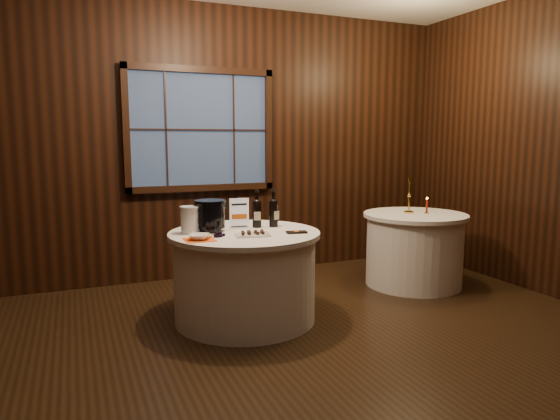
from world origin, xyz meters
name	(u,v)px	position (x,y,z in m)	size (l,w,h in m)	color
ground	(292,367)	(0.00, 0.00, 0.00)	(6.00, 6.00, 0.00)	black
back_wall	(200,139)	(0.00, 2.48, 1.54)	(6.00, 0.10, 3.00)	black
main_table	(245,275)	(0.00, 1.00, 0.39)	(1.28, 1.28, 0.77)	white
side_table	(414,249)	(2.00, 1.30, 0.39)	(1.08, 1.08, 0.77)	white
sign_stand	(239,218)	(0.01, 1.18, 0.86)	(0.17, 0.10, 0.27)	silver
port_bottle_left	(257,211)	(0.17, 1.16, 0.91)	(0.08, 0.09, 0.33)	black
port_bottle_right	(273,211)	(0.32, 1.13, 0.92)	(0.08, 0.09, 0.34)	black
ice_bucket	(210,215)	(-0.26, 1.12, 0.91)	(0.26, 0.26, 0.27)	black
chocolate_plate	(253,234)	(0.00, 0.80, 0.79)	(0.30, 0.22, 0.04)	white
chocolate_box	(297,232)	(0.38, 0.77, 0.78)	(0.17, 0.09, 0.01)	black
grape_bunch	(220,235)	(-0.26, 0.84, 0.79)	(0.16, 0.09, 0.04)	black
glass_pitcher	(190,220)	(-0.44, 1.11, 0.88)	(0.21, 0.16, 0.23)	white
orange_napkin	(199,240)	(-0.44, 0.80, 0.77)	(0.23, 0.23, 0.00)	#FF5B15
cracker_bowl	(199,237)	(-0.44, 0.80, 0.79)	(0.17, 0.17, 0.04)	white
brass_candlestick	(409,201)	(1.96, 1.36, 0.90)	(0.10, 0.10, 0.37)	gold
red_candle	(427,207)	(2.10, 1.24, 0.84)	(0.05, 0.05, 0.17)	gold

